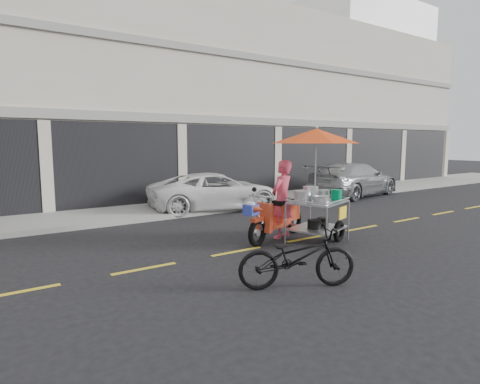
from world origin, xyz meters
TOP-DOWN VIEW (x-y plane):
  - ground at (0.00, 0.00)m, footprint 90.00×90.00m
  - sidewalk at (0.00, 5.50)m, footprint 45.00×3.00m
  - shophouse_block at (2.82, 10.59)m, footprint 36.00×8.11m
  - centerline at (0.00, 0.00)m, footprint 42.00×0.10m
  - white_pickup at (0.35, 4.70)m, footprint 4.77×2.84m
  - silver_pickup at (6.91, 4.38)m, footprint 5.15×2.82m
  - near_bicycle at (-2.39, -2.24)m, footprint 1.95×1.38m
  - food_vendor_rig at (-0.19, -0.04)m, footprint 3.05×2.54m

SIDE VIEW (x-z plane):
  - ground at x=0.00m, z-range 0.00..0.00m
  - centerline at x=0.00m, z-range 0.00..0.01m
  - sidewalk at x=0.00m, z-range 0.00..0.15m
  - near_bicycle at x=-2.39m, z-range 0.00..0.97m
  - white_pickup at x=0.35m, z-range 0.00..1.24m
  - silver_pickup at x=6.91m, z-range 0.00..1.42m
  - food_vendor_rig at x=-0.19m, z-range 0.34..2.96m
  - shophouse_block at x=2.82m, z-range -0.96..9.44m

